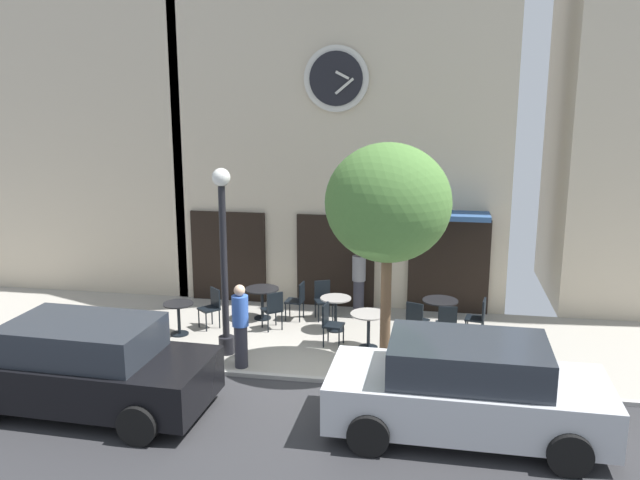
# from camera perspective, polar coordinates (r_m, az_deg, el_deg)

# --- Properties ---
(ground_plane) EXTENTS (27.34, 10.34, 0.13)m
(ground_plane) POSITION_cam_1_polar(r_m,az_deg,el_deg) (12.17, -1.18, -13.29)
(ground_plane) COLOR #9E998E
(clock_building) EXTENTS (8.25, 3.38, 10.98)m
(clock_building) POSITION_cam_1_polar(r_m,az_deg,el_deg) (17.10, 1.99, 13.96)
(clock_building) COLOR beige
(clock_building) RESTS_ON ground_plane
(street_lamp) EXTENTS (0.36, 0.36, 3.82)m
(street_lamp) POSITION_cam_1_polar(r_m,az_deg,el_deg) (13.49, -8.19, -1.86)
(street_lamp) COLOR black
(street_lamp) RESTS_ON ground_plane
(street_tree) EXTENTS (2.33, 2.09, 4.38)m
(street_tree) POSITION_cam_1_polar(r_m,az_deg,el_deg) (12.32, 5.81, 3.08)
(street_tree) COLOR brown
(street_tree) RESTS_ON ground_plane
(cafe_table_near_door) EXTENTS (0.66, 0.66, 0.73)m
(cafe_table_near_door) POSITION_cam_1_polar(r_m,az_deg,el_deg) (15.12, -11.95, -6.10)
(cafe_table_near_door) COLOR black
(cafe_table_near_door) RESTS_ON ground_plane
(cafe_table_center) EXTENTS (0.80, 0.80, 0.74)m
(cafe_table_center) POSITION_cam_1_polar(r_m,az_deg,el_deg) (15.83, -4.95, -4.78)
(cafe_table_center) COLOR black
(cafe_table_center) RESTS_ON ground_plane
(cafe_table_center_right) EXTENTS (0.69, 0.69, 0.77)m
(cafe_table_center_right) POSITION_cam_1_polar(r_m,az_deg,el_deg) (15.04, 1.34, -5.76)
(cafe_table_center_right) COLOR black
(cafe_table_center_right) RESTS_ON ground_plane
(cafe_table_rightmost) EXTENTS (0.77, 0.77, 0.77)m
(cafe_table_rightmost) POSITION_cam_1_polar(r_m,az_deg,el_deg) (14.06, 4.16, -7.04)
(cafe_table_rightmost) COLOR black
(cafe_table_rightmost) RESTS_ON ground_plane
(cafe_table_near_curb) EXTENTS (0.78, 0.78, 0.76)m
(cafe_table_near_curb) POSITION_cam_1_polar(r_m,az_deg,el_deg) (15.12, 10.18, -5.76)
(cafe_table_near_curb) COLOR black
(cafe_table_near_curb) RESTS_ON ground_plane
(cafe_chair_left_end) EXTENTS (0.56, 0.56, 0.90)m
(cafe_chair_left_end) POSITION_cam_1_polar(r_m,az_deg,el_deg) (15.09, -4.00, -5.76)
(cafe_chair_left_end) COLOR black
(cafe_chair_left_end) RESTS_ON ground_plane
(cafe_chair_curbside) EXTENTS (0.52, 0.52, 0.90)m
(cafe_chair_curbside) POSITION_cam_1_polar(r_m,az_deg,el_deg) (14.52, 8.20, -6.63)
(cafe_chair_curbside) COLOR black
(cafe_chair_curbside) RESTS_ON ground_plane
(cafe_chair_mid_row) EXTENTS (0.45, 0.45, 0.90)m
(cafe_chair_mid_row) POSITION_cam_1_polar(r_m,az_deg,el_deg) (14.21, 0.84, -6.93)
(cafe_chair_mid_row) COLOR black
(cafe_chair_mid_row) RESTS_ON ground_plane
(cafe_chair_outer) EXTENTS (0.56, 0.56, 0.90)m
(cafe_chair_outer) POSITION_cam_1_polar(r_m,az_deg,el_deg) (15.43, -9.19, -5.47)
(cafe_chair_outer) COLOR black
(cafe_chair_outer) RESTS_ON ground_plane
(cafe_chair_near_tree) EXTENTS (0.53, 0.53, 0.90)m
(cafe_chair_near_tree) POSITION_cam_1_polar(r_m,az_deg,el_deg) (15.81, 0.27, -4.86)
(cafe_chair_near_tree) COLOR black
(cafe_chair_near_tree) RESTS_ON ground_plane
(cafe_chair_facing_street) EXTENTS (0.46, 0.46, 0.90)m
(cafe_chair_facing_street) POSITION_cam_1_polar(r_m,az_deg,el_deg) (14.95, 13.38, -6.27)
(cafe_chair_facing_street) COLOR black
(cafe_chair_facing_street) RESTS_ON ground_plane
(cafe_chair_facing_wall) EXTENTS (0.45, 0.45, 0.90)m
(cafe_chair_facing_wall) POSITION_cam_1_polar(r_m,az_deg,el_deg) (14.40, 10.75, -6.88)
(cafe_chair_facing_wall) COLOR black
(cafe_chair_facing_wall) RESTS_ON ground_plane
(cafe_chair_near_lamp) EXTENTS (0.43, 0.43, 0.90)m
(cafe_chair_near_lamp) POSITION_cam_1_polar(r_m,az_deg,el_deg) (15.72, -1.90, -4.96)
(cafe_chair_near_lamp) COLOR black
(cafe_chair_near_lamp) RESTS_ON ground_plane
(pedestrian_blue) EXTENTS (0.32, 0.32, 1.67)m
(pedestrian_blue) POSITION_cam_1_polar(r_m,az_deg,el_deg) (13.11, -6.79, -7.19)
(pedestrian_blue) COLOR #2D2D38
(pedestrian_blue) RESTS_ON ground_plane
(pedestrian_grey) EXTENTS (0.43, 0.43, 1.67)m
(pedestrian_grey) POSITION_cam_1_polar(r_m,az_deg,el_deg) (16.00, 3.33, -3.41)
(pedestrian_grey) COLOR #2D2D38
(pedestrian_grey) RESTS_ON ground_plane
(parked_car_black) EXTENTS (4.37, 2.17, 1.55)m
(parked_car_black) POSITION_cam_1_polar(r_m,az_deg,el_deg) (12.12, -19.42, -10.11)
(parked_car_black) COLOR black
(parked_car_black) RESTS_ON ground_plane
(parked_car_silver) EXTENTS (4.33, 2.08, 1.55)m
(parked_car_silver) POSITION_cam_1_polar(r_m,az_deg,el_deg) (10.90, 12.37, -12.29)
(parked_car_silver) COLOR #B7BABF
(parked_car_silver) RESTS_ON ground_plane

